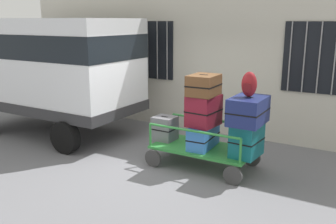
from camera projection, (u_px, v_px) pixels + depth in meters
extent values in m
plane|color=slate|center=(167.00, 162.00, 7.52)|extent=(40.00, 40.00, 0.00)
cube|color=beige|center=(220.00, 32.00, 9.00)|extent=(12.00, 0.30, 5.00)
cube|color=black|center=(153.00, 50.00, 9.87)|extent=(1.20, 0.04, 1.50)
cylinder|color=gray|center=(138.00, 50.00, 10.06)|extent=(0.03, 0.03, 1.50)
cylinder|color=gray|center=(148.00, 50.00, 9.91)|extent=(0.03, 0.03, 1.50)
cylinder|color=gray|center=(157.00, 51.00, 9.76)|extent=(0.03, 0.03, 1.50)
cylinder|color=gray|center=(167.00, 51.00, 9.61)|extent=(0.03, 0.03, 1.50)
cube|color=black|center=(312.00, 58.00, 7.89)|extent=(1.20, 0.04, 1.50)
cylinder|color=gray|center=(290.00, 57.00, 8.08)|extent=(0.03, 0.03, 1.50)
cylinder|color=gray|center=(304.00, 58.00, 7.93)|extent=(0.03, 0.03, 1.50)
cylinder|color=gray|center=(319.00, 58.00, 7.78)|extent=(0.03, 0.03, 1.50)
cylinder|color=gray|center=(335.00, 59.00, 7.63)|extent=(0.03, 0.03, 1.50)
cube|color=silver|center=(53.00, 64.00, 9.14)|extent=(4.23, 2.05, 2.16)
cube|color=black|center=(51.00, 45.00, 9.03)|extent=(4.25, 2.07, 0.55)
cube|color=#2D2D30|center=(55.00, 102.00, 9.37)|extent=(4.27, 2.09, 0.24)
cylinder|color=black|center=(65.00, 137.00, 7.94)|extent=(0.70, 0.22, 0.70)
cube|color=#2D8438|center=(203.00, 148.00, 7.20)|extent=(1.91, 0.97, 0.05)
cylinder|color=#383838|center=(233.00, 176.00, 6.43)|extent=(0.34, 0.06, 0.34)
cylinder|color=#383838|center=(252.00, 158.00, 7.27)|extent=(0.34, 0.06, 0.34)
cylinder|color=#383838|center=(153.00, 158.00, 7.23)|extent=(0.34, 0.06, 0.34)
cylinder|color=#383838|center=(178.00, 144.00, 8.08)|extent=(0.34, 0.06, 0.34)
cylinder|color=#2D8438|center=(240.00, 151.00, 6.32)|extent=(0.04, 0.04, 0.44)
cylinder|color=#2D8438|center=(257.00, 138.00, 7.06)|extent=(0.04, 0.04, 0.44)
cylinder|color=#2D8438|center=(150.00, 135.00, 7.23)|extent=(0.04, 0.04, 0.44)
cylinder|color=#2D8438|center=(173.00, 124.00, 7.97)|extent=(0.04, 0.04, 0.44)
cylinder|color=#2D8438|center=(193.00, 131.00, 6.72)|extent=(1.83, 0.04, 0.04)
cylinder|color=#2D8438|center=(213.00, 120.00, 7.46)|extent=(1.83, 0.04, 0.04)
cube|color=slate|center=(165.00, 128.00, 7.60)|extent=(0.44, 0.41, 0.48)
cube|color=black|center=(165.00, 128.00, 7.60)|extent=(0.45, 0.42, 0.02)
cube|color=black|center=(165.00, 117.00, 7.54)|extent=(0.15, 0.03, 0.02)
cube|color=#3372C6|center=(203.00, 136.00, 7.16)|extent=(0.42, 0.83, 0.43)
cube|color=black|center=(203.00, 136.00, 7.16)|extent=(0.43, 0.84, 0.02)
cube|color=black|center=(204.00, 126.00, 7.11)|extent=(0.13, 0.04, 0.02)
cube|color=maroon|center=(204.00, 110.00, 7.03)|extent=(0.53, 0.66, 0.58)
cube|color=black|center=(204.00, 110.00, 7.03)|extent=(0.54, 0.67, 0.02)
cube|color=black|center=(204.00, 96.00, 6.96)|extent=(0.16, 0.04, 0.02)
cube|color=brown|center=(204.00, 85.00, 6.89)|extent=(0.50, 0.63, 0.38)
cube|color=black|center=(204.00, 85.00, 6.89)|extent=(0.51, 0.64, 0.02)
cube|color=black|center=(204.00, 75.00, 6.85)|extent=(0.16, 0.03, 0.02)
cube|color=#0F5960|center=(247.00, 140.00, 6.67)|extent=(0.48, 0.65, 0.60)
cube|color=black|center=(247.00, 140.00, 6.67)|extent=(0.49, 0.66, 0.02)
cube|color=black|center=(248.00, 124.00, 6.60)|extent=(0.15, 0.04, 0.02)
cube|color=navy|center=(248.00, 111.00, 6.55)|extent=(0.55, 0.81, 0.47)
cube|color=black|center=(248.00, 111.00, 6.55)|extent=(0.56, 0.82, 0.02)
cube|color=black|center=(249.00, 98.00, 6.49)|extent=(0.16, 0.03, 0.02)
ellipsoid|color=maroon|center=(249.00, 84.00, 6.44)|extent=(0.27, 0.19, 0.44)
cube|color=maroon|center=(247.00, 88.00, 6.37)|extent=(0.14, 0.06, 0.15)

